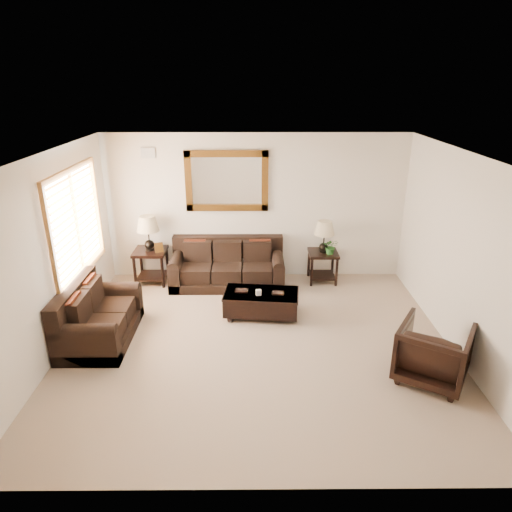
{
  "coord_description": "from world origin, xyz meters",
  "views": [
    {
      "loc": [
        -0.05,
        -5.67,
        3.59
      ],
      "look_at": [
        -0.01,
        0.6,
        1.13
      ],
      "focal_mm": 32.0,
      "sensor_mm": 36.0,
      "label": 1
    }
  ],
  "objects_px": {
    "end_table_left": "(149,240)",
    "armchair": "(434,350)",
    "sofa": "(228,268)",
    "loveseat": "(96,319)",
    "coffee_table": "(261,301)",
    "end_table_right": "(324,243)"
  },
  "relations": [
    {
      "from": "end_table_left",
      "to": "armchair",
      "type": "height_order",
      "value": "end_table_left"
    },
    {
      "from": "sofa",
      "to": "armchair",
      "type": "xyz_separation_m",
      "value": [
        2.72,
        -2.91,
        0.11
      ]
    },
    {
      "from": "sofa",
      "to": "loveseat",
      "type": "height_order",
      "value": "loveseat"
    },
    {
      "from": "end_table_left",
      "to": "sofa",
      "type": "bearing_deg",
      "value": -2.98
    },
    {
      "from": "sofa",
      "to": "coffee_table",
      "type": "height_order",
      "value": "sofa"
    },
    {
      "from": "loveseat",
      "to": "end_table_right",
      "type": "relative_size",
      "value": 1.28
    },
    {
      "from": "end_table_left",
      "to": "end_table_right",
      "type": "distance_m",
      "value": 3.19
    },
    {
      "from": "sofa",
      "to": "loveseat",
      "type": "distance_m",
      "value": 2.64
    },
    {
      "from": "loveseat",
      "to": "end_table_left",
      "type": "relative_size",
      "value": 1.17
    },
    {
      "from": "end_table_right",
      "to": "loveseat",
      "type": "bearing_deg",
      "value": -150.65
    },
    {
      "from": "loveseat",
      "to": "end_table_left",
      "type": "height_order",
      "value": "end_table_left"
    },
    {
      "from": "sofa",
      "to": "coffee_table",
      "type": "distance_m",
      "value": 1.37
    },
    {
      "from": "end_table_left",
      "to": "end_table_right",
      "type": "relative_size",
      "value": 1.09
    },
    {
      "from": "loveseat",
      "to": "armchair",
      "type": "height_order",
      "value": "loveseat"
    },
    {
      "from": "end_table_left",
      "to": "armchair",
      "type": "xyz_separation_m",
      "value": [
        4.14,
        -2.99,
        -0.42
      ]
    },
    {
      "from": "end_table_right",
      "to": "armchair",
      "type": "relative_size",
      "value": 1.4
    },
    {
      "from": "loveseat",
      "to": "end_table_right",
      "type": "distance_m",
      "value": 4.14
    },
    {
      "from": "sofa",
      "to": "end_table_right",
      "type": "distance_m",
      "value": 1.83
    },
    {
      "from": "sofa",
      "to": "armchair",
      "type": "height_order",
      "value": "sofa"
    },
    {
      "from": "loveseat",
      "to": "coffee_table",
      "type": "distance_m",
      "value": 2.51
    },
    {
      "from": "end_table_left",
      "to": "coffee_table",
      "type": "distance_m",
      "value": 2.47
    },
    {
      "from": "end_table_left",
      "to": "end_table_right",
      "type": "height_order",
      "value": "end_table_left"
    }
  ]
}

